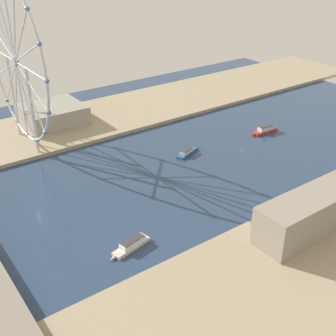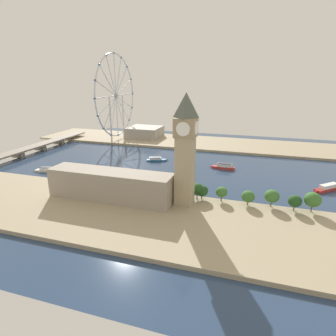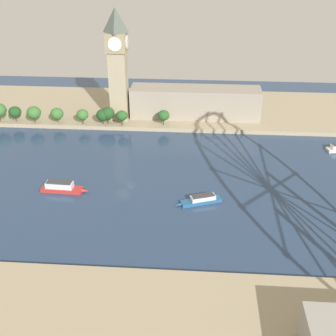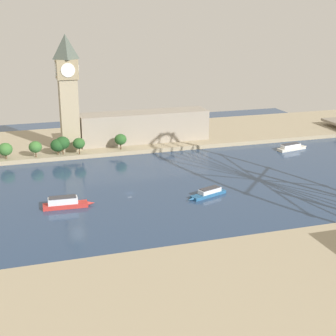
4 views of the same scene
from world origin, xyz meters
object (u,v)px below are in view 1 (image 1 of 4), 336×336
(riverside_hall, at_px, (53,114))
(tour_boat_1, at_px, (131,245))
(parliament_block, at_px, (327,205))
(ferris_wheel, at_px, (16,63))
(tour_boat_2, at_px, (187,152))
(tour_boat_0, at_px, (265,130))

(riverside_hall, distance_m, tour_boat_1, 190.21)
(parliament_block, relative_size, tour_boat_1, 3.59)
(tour_boat_1, bearing_deg, ferris_wheel, -102.69)
(ferris_wheel, distance_m, tour_boat_1, 172.05)
(ferris_wheel, xyz_separation_m, tour_boat_2, (-86.65, -93.87, -65.42))
(tour_boat_0, height_order, tour_boat_1, tour_boat_0)
(ferris_wheel, distance_m, tour_boat_0, 207.28)
(tour_boat_1, distance_m, tour_boat_2, 120.20)
(ferris_wheel, height_order, tour_boat_1, ferris_wheel)
(parliament_block, relative_size, ferris_wheel, 0.79)
(parliament_block, bearing_deg, tour_boat_2, 2.74)
(riverside_hall, height_order, tour_boat_1, riverside_hall)
(riverside_hall, bearing_deg, tour_boat_1, 169.26)
(riverside_hall, distance_m, tour_boat_2, 129.44)
(ferris_wheel, bearing_deg, riverside_hall, -50.61)
(ferris_wheel, relative_size, riverside_hall, 2.51)
(tour_boat_2, bearing_deg, tour_boat_0, -25.04)
(tour_boat_1, bearing_deg, riverside_hall, -112.73)
(riverside_hall, xyz_separation_m, tour_boat_1, (-186.68, 35.42, -8.84))
(tour_boat_0, bearing_deg, tour_boat_2, -1.74)
(tour_boat_0, height_order, tour_boat_2, tour_boat_0)
(tour_boat_0, bearing_deg, riverside_hall, -37.83)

